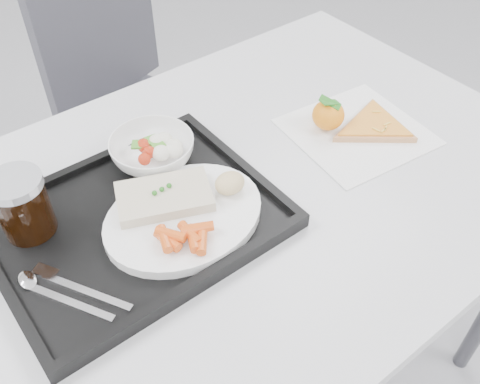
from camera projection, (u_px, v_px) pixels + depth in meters
table at (235, 214)px, 0.99m from camera, size 1.20×0.80×0.75m
chair at (126, 93)px, 1.53m from camera, size 0.53×0.54×0.93m
tray at (136, 222)px, 0.88m from camera, size 0.45×0.35×0.03m
dinner_plate at (184, 217)px, 0.87m from camera, size 0.27×0.27×0.02m
fish_fillet at (164, 197)px, 0.87m from camera, size 0.18×0.14×0.03m
bread_roll at (230, 183)px, 0.89m from camera, size 0.06×0.06×0.03m
salad_bowl at (152, 150)px, 0.96m from camera, size 0.15×0.15×0.05m
cola_glass at (22, 204)px, 0.82m from camera, size 0.09×0.09×0.11m
cutlery at (58, 289)px, 0.77m from camera, size 0.12×0.16×0.01m
napkin at (357, 132)px, 1.06m from camera, size 0.28×0.27×0.00m
tangerine at (328, 115)px, 1.04m from camera, size 0.07×0.07×0.07m
pizza_slice at (374, 126)px, 1.06m from camera, size 0.23×0.23×0.02m
carrot_pile at (185, 235)px, 0.81m from camera, size 0.09×0.08×0.02m
salad_contents at (161, 147)px, 0.95m from camera, size 0.09×0.08×0.03m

